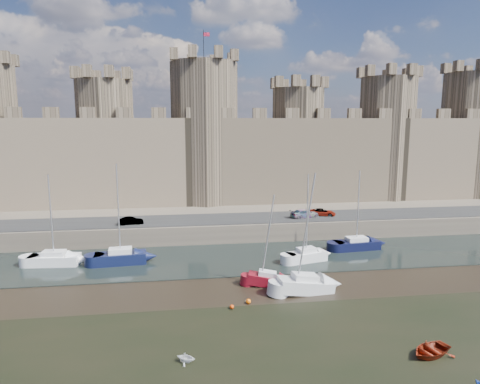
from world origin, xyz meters
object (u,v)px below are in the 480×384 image
Objects in this scene: sailboat_4 at (267,279)px; sailboat_3 at (356,244)px; car_2 at (305,214)px; car_3 at (322,212)px; car_1 at (131,221)px; sailboat_5 at (305,284)px; sailboat_1 at (121,257)px; sailboat_0 at (54,259)px; sailboat_2 at (306,255)px.

sailboat_3 is at bearing 49.52° from sailboat_4.
sailboat_3 is at bearing -164.33° from car_2.
car_1 is at bearing 110.30° from car_3.
sailboat_5 is (3.16, -2.22, 0.12)m from sailboat_4.
sailboat_1 reaches higher than sailboat_5.
sailboat_4 reaches higher than car_2.
sailboat_1 is (7.33, -0.57, 0.08)m from sailboat_0.
car_3 is 22.74m from sailboat_5.
sailboat_2 is at bearing 150.48° from car_2.
sailboat_1 is (-27.05, -10.18, -2.16)m from car_3.
sailboat_2 is at bearing -159.22° from sailboat_3.
car_1 is 0.32× the size of sailboat_3.
sailboat_5 is at bearing 149.59° from car_2.
sailboat_0 is at bearing 159.97° from sailboat_2.
sailboat_0 is 36.03m from sailboat_3.
sailboat_1 is at bearing -0.21° from sailboat_0.
car_2 is 20.17m from sailboat_4.
sailboat_4 is at bearing -145.46° from car_1.
sailboat_5 is at bearing -134.89° from sailboat_3.
sailboat_2 is (20.75, -10.55, -2.22)m from car_1.
sailboat_1 reaches higher than car_3.
car_1 is at bearing 138.39° from sailboat_2.
sailboat_5 is at bearing -22.29° from sailboat_4.
sailboat_2 reaches higher than car_2.
sailboat_5 reaches higher than sailboat_4.
sailboat_5 reaches higher than sailboat_0.
sailboat_2 is at bearing -1.10° from sailboat_0.
sailboat_2 is (-3.14, -11.47, -2.29)m from car_2.
sailboat_1 reaches higher than sailboat_0.
sailboat_4 is (22.53, -9.08, -0.11)m from sailboat_0.
sailboat_3 is 16.83m from sailboat_4.
sailboat_1 reaches higher than car_1.
sailboat_1 is 21.17m from sailboat_2.
sailboat_0 is 1.12× the size of sailboat_4.
sailboat_4 is (15.20, -8.50, -0.18)m from sailboat_1.
sailboat_1 reaches higher than sailboat_4.
sailboat_5 is at bearing 174.04° from car_3.
sailboat_0 is at bearing 171.01° from sailboat_1.
car_3 is at bearing -88.48° from car_2.
car_3 is (2.84, 0.80, -0.07)m from car_2.
car_3 is at bearing 16.10° from sailboat_1.
sailboat_2 is 9.04m from sailboat_5.
sailboat_4 is at bearing -17.68° from sailboat_0.
sailboat_5 is at bearing -19.47° from sailboat_0.
sailboat_0 is (-31.53, -8.81, -2.31)m from car_2.
sailboat_5 is (25.69, -11.29, 0.01)m from sailboat_0.
sailboat_4 is (-13.49, -10.07, -0.09)m from sailboat_3.
sailboat_0 is at bearing 122.22° from car_3.
car_2 reaches higher than car_1.
car_3 is 0.38× the size of sailboat_2.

